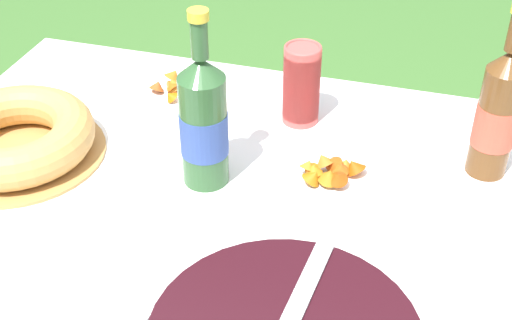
# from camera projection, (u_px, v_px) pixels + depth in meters

# --- Properties ---
(garden_table) EXTENTS (1.40, 1.11, 0.69)m
(garden_table) POSITION_uv_depth(u_px,v_px,m) (263.00, 278.00, 1.16)
(garden_table) COLOR brown
(garden_table) RESTS_ON ground_plane
(tablecloth) EXTENTS (1.41, 1.12, 0.10)m
(tablecloth) POSITION_uv_depth(u_px,v_px,m) (263.00, 255.00, 1.13)
(tablecloth) COLOR white
(tablecloth) RESTS_ON garden_table
(bundt_cake) EXTENTS (0.32, 0.32, 0.08)m
(bundt_cake) POSITION_uv_depth(u_px,v_px,m) (15.00, 137.00, 1.30)
(bundt_cake) COLOR #B78447
(bundt_cake) RESTS_ON tablecloth
(cup_stack) EXTENTS (0.07, 0.07, 0.16)m
(cup_stack) POSITION_uv_depth(u_px,v_px,m) (301.00, 85.00, 1.38)
(cup_stack) COLOR #E04C47
(cup_stack) RESTS_ON tablecloth
(cider_bottle_green) EXTENTS (0.08, 0.08, 0.32)m
(cider_bottle_green) POSITION_uv_depth(u_px,v_px,m) (204.00, 122.00, 1.20)
(cider_bottle_green) COLOR #2D562D
(cider_bottle_green) RESTS_ON tablecloth
(cider_bottle_amber) EXTENTS (0.07, 0.07, 0.32)m
(cider_bottle_amber) POSITION_uv_depth(u_px,v_px,m) (498.00, 113.00, 1.22)
(cider_bottle_amber) COLOR brown
(cider_bottle_amber) RESTS_ON tablecloth
(snack_plate_left) EXTENTS (0.21, 0.21, 0.06)m
(snack_plate_left) POSITION_uv_depth(u_px,v_px,m) (173.00, 91.00, 1.49)
(snack_plate_left) COLOR white
(snack_plate_left) RESTS_ON tablecloth
(snack_plate_right) EXTENTS (0.21, 0.21, 0.06)m
(snack_plate_right) POSITION_uv_depth(u_px,v_px,m) (333.00, 172.00, 1.26)
(snack_plate_right) COLOR white
(snack_plate_right) RESTS_ON tablecloth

